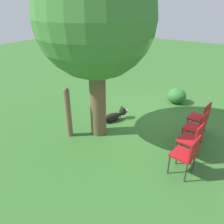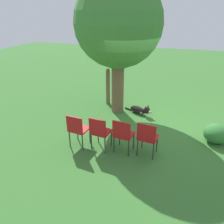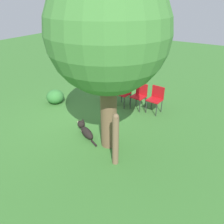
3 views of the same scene
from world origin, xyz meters
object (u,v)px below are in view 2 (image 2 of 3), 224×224
Objects in this scene: oak_tree at (118,24)px; fence_post at (108,86)px; red_chair_1 at (123,134)px; dog at (140,110)px; red_chair_3 at (77,128)px; red_chair_0 at (147,137)px; red_chair_2 at (100,131)px.

fence_post is (0.54, 0.53, -2.14)m from oak_tree.
fence_post is 1.50× the size of red_chair_1.
red_chair_3 is (-2.38, 1.13, 0.38)m from dog.
fence_post reaches higher than red_chair_0.
red_chair_0 is at bearing -78.10° from red_chair_3.
fence_post is at bearing -176.27° from dog.
fence_post is 3.14m from red_chair_1.
dog is at bearing -18.31° from red_chair_3.
fence_post is 1.50× the size of red_chair_2.
oak_tree reaches higher than red_chair_3.
red_chair_2 is (-2.88, -0.76, -0.15)m from fence_post.
fence_post is at bearing 44.16° from oak_tree.
red_chair_1 is at bearing -154.81° from fence_post.
oak_tree is 3.28m from red_chair_2.
oak_tree is at bearing -135.84° from fence_post.
red_chair_0 is 1.00× the size of red_chair_2.
fence_post is 1.50× the size of red_chair_3.
red_chair_3 is at bearing 101.90° from red_chair_0.
red_chair_0 is at bearing -145.64° from fence_post.
red_chair_2 is (-2.34, -0.24, -2.28)m from oak_tree.
dog is 0.76× the size of fence_post.
red_chair_1 and red_chair_3 have the same top height.
oak_tree is 4.68× the size of red_chair_2.
red_chair_0 and red_chair_2 have the same top height.
oak_tree is at bearing 26.58° from red_chair_1.
oak_tree reaches higher than red_chair_2.
oak_tree reaches higher than red_chair_0.
oak_tree is 3.49m from red_chair_0.
red_chair_2 is 0.57m from red_chair_3.
dog is at bearing 7.48° from red_chair_1.
red_chair_2 is at bearing -174.26° from oak_tree.
red_chair_1 is at bearing -160.60° from oak_tree.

